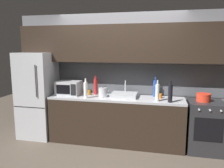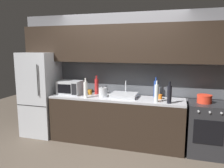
{
  "view_description": "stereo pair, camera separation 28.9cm",
  "coord_description": "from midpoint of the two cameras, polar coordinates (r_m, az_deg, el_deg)",
  "views": [
    {
      "loc": [
        0.81,
        -3.07,
        1.81
      ],
      "look_at": [
        -0.08,
        0.9,
        1.15
      ],
      "focal_mm": 35.14,
      "sensor_mm": 36.0,
      "label": 1
    },
    {
      "loc": [
        1.09,
        -3.0,
        1.81
      ],
      "look_at": [
        -0.08,
        0.9,
        1.15
      ],
      "focal_mm": 35.14,
      "sensor_mm": 36.0,
      "label": 2
    }
  ],
  "objects": [
    {
      "name": "refrigerator",
      "position": [
        4.81,
        -16.4,
        -2.49
      ],
      "size": [
        0.68,
        0.69,
        1.73
      ],
      "color": "#ADAFB5",
      "rests_on": "ground"
    },
    {
      "name": "microwave",
      "position": [
        4.46,
        -9.01,
        -0.89
      ],
      "size": [
        0.46,
        0.35,
        0.27
      ],
      "color": "#A8AAAF",
      "rests_on": "counter_run"
    },
    {
      "name": "wine_bottle_dark",
      "position": [
        3.81,
        16.84,
        -2.59
      ],
      "size": [
        0.07,
        0.07,
        0.37
      ],
      "color": "black",
      "rests_on": "counter_run"
    },
    {
      "name": "back_wall",
      "position": [
        4.35,
        4.05,
        5.76
      ],
      "size": [
        4.27,
        0.44,
        2.5
      ],
      "color": "slate",
      "rests_on": "ground"
    },
    {
      "name": "ground_plane",
      "position": [
        3.66,
        -0.62,
        -20.41
      ],
      "size": [
        10.0,
        10.0,
        0.0
      ],
      "primitive_type": "plane",
      "color": "#4C4238"
    },
    {
      "name": "counter_run",
      "position": [
        4.27,
        3.0,
        -9.35
      ],
      "size": [
        2.53,
        0.6,
        0.9
      ],
      "color": "black",
      "rests_on": "ground"
    },
    {
      "name": "oven_range",
      "position": [
        4.22,
        25.08,
        -10.49
      ],
      "size": [
        0.6,
        0.62,
        0.9
      ],
      "color": "#232326",
      "rests_on": "ground"
    },
    {
      "name": "wine_bottle_white",
      "position": [
        4.09,
        -4.88,
        -1.44
      ],
      "size": [
        0.08,
        0.08,
        0.37
      ],
      "color": "silver",
      "rests_on": "counter_run"
    },
    {
      "name": "mug_amber",
      "position": [
        4.39,
        -3.92,
        -2.14
      ],
      "size": [
        0.08,
        0.08,
        0.09
      ],
      "primitive_type": "cylinder",
      "color": "#B27019",
      "rests_on": "counter_run"
    },
    {
      "name": "sink_basin",
      "position": [
        4.14,
        5.17,
        -2.93
      ],
      "size": [
        0.48,
        0.38,
        0.3
      ],
      "color": "#ADAFB5",
      "rests_on": "counter_run"
    },
    {
      "name": "cooking_pot",
      "position": [
        4.07,
        24.81,
        -3.55
      ],
      "size": [
        0.24,
        0.24,
        0.14
      ],
      "color": "red",
      "rests_on": "oven_range"
    },
    {
      "name": "wine_bottle_blue",
      "position": [
        4.21,
        13.25,
        -1.24
      ],
      "size": [
        0.08,
        0.08,
        0.38
      ],
      "color": "#234299",
      "rests_on": "counter_run"
    },
    {
      "name": "wine_bottle_red",
      "position": [
        4.4,
        -2.15,
        -0.6
      ],
      "size": [
        0.08,
        0.08,
        0.38
      ],
      "color": "#A82323",
      "rests_on": "counter_run"
    },
    {
      "name": "mug_orange",
      "position": [
        4.12,
        14.43,
        -3.22
      ],
      "size": [
        0.07,
        0.07,
        0.09
      ],
      "primitive_type": "cylinder",
      "color": "orange",
      "rests_on": "counter_run"
    },
    {
      "name": "wine_bottle_clear",
      "position": [
        3.86,
        13.62,
        -2.31
      ],
      "size": [
        0.07,
        0.07,
        0.37
      ],
      "color": "silver",
      "rests_on": "counter_run"
    },
    {
      "name": "kettle",
      "position": [
        4.16,
        -0.38,
        -2.16
      ],
      "size": [
        0.2,
        0.16,
        0.2
      ],
      "color": "#B7BABF",
      "rests_on": "counter_run"
    }
  ]
}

